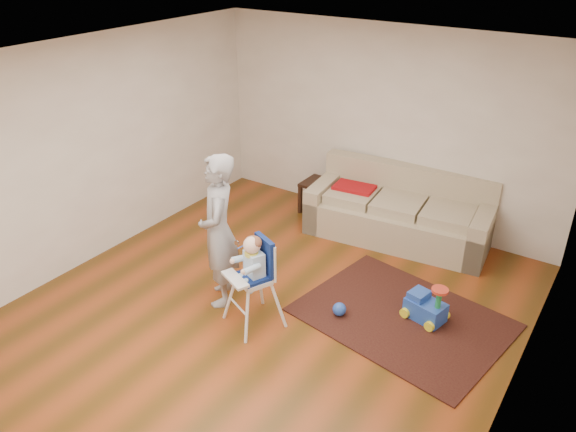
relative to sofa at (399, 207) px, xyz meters
The scene contains 9 objects.
ground 2.40m from the sofa, 102.21° to the right, with size 5.50×5.50×0.00m, color #52330E.
room_envelope 2.32m from the sofa, 105.67° to the right, with size 5.04×5.52×2.72m.
sofa is the anchor object (origin of this frame).
side_table 1.31m from the sofa, behind, with size 0.46×0.46×0.46m, color black, non-canonical shape.
area_rug 1.84m from the sofa, 63.96° to the right, with size 2.08×1.56×0.02m, color black.
ride_on_toy 1.80m from the sofa, 56.49° to the right, with size 0.41×0.29×0.45m, color blue, non-canonical shape.
toy_ball 1.99m from the sofa, 84.14° to the right, with size 0.15×0.15×0.15m, color blue.
high_chair 2.59m from the sofa, 101.14° to the right, with size 0.64×0.64×1.05m.
adult 2.64m from the sofa, 114.00° to the right, with size 0.63×0.41×1.73m, color #97979A.
Camera 1 is at (2.95, -4.03, 3.75)m, focal length 35.00 mm.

